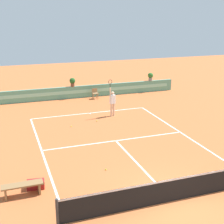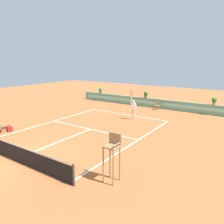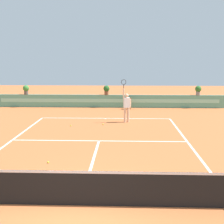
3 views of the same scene
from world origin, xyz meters
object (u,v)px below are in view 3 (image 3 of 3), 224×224
at_px(ball_kid_chair, 128,103).
at_px(potted_plant_centre, 106,89).
at_px(tennis_ball_mid_court, 48,162).
at_px(potted_plant_far_left, 26,89).
at_px(tennis_ball_near_baseline, 71,126).
at_px(tennis_ball_by_sideline, 103,124).
at_px(tennis_player, 127,105).
at_px(potted_plant_far_right, 198,90).

bearing_deg(ball_kid_chair, potted_plant_centre, 156.82).
bearing_deg(tennis_ball_mid_court, ball_kid_chair, 75.77).
height_order(potted_plant_centre, potted_plant_far_left, same).
height_order(tennis_ball_near_baseline, tennis_ball_by_sideline, same).
bearing_deg(potted_plant_far_left, tennis_ball_near_baseline, -55.79).
xyz_separation_m(tennis_ball_near_baseline, tennis_ball_mid_court, (0.23, -6.24, 0.00)).
relative_size(tennis_player, potted_plant_far_left, 3.57).
height_order(tennis_player, potted_plant_far_left, tennis_player).
bearing_deg(ball_kid_chair, tennis_ball_mid_court, -104.23).
xyz_separation_m(tennis_ball_by_sideline, potted_plant_centre, (-0.15, 6.42, 1.38)).
relative_size(tennis_player, tennis_ball_near_baseline, 38.01).
height_order(tennis_player, potted_plant_centre, tennis_player).
xyz_separation_m(tennis_ball_mid_court, potted_plant_centre, (1.44, 13.14, 1.38)).
bearing_deg(tennis_ball_by_sideline, ball_kid_chair, 74.67).
distance_m(tennis_ball_mid_court, potted_plant_far_left, 14.10).
distance_m(tennis_ball_near_baseline, tennis_ball_by_sideline, 1.88).
relative_size(tennis_player, potted_plant_far_right, 3.57).
bearing_deg(tennis_ball_near_baseline, tennis_player, 21.37).
relative_size(tennis_ball_by_sideline, potted_plant_far_left, 0.09).
xyz_separation_m(tennis_ball_mid_court, potted_plant_far_right, (8.54, 13.14, 1.38)).
height_order(tennis_player, tennis_ball_near_baseline, tennis_player).
bearing_deg(ball_kid_chair, tennis_ball_by_sideline, -105.33).
relative_size(potted_plant_centre, potted_plant_far_right, 1.00).
distance_m(tennis_ball_near_baseline, potted_plant_centre, 7.23).
bearing_deg(tennis_ball_by_sideline, tennis_ball_near_baseline, -165.16).
bearing_deg(potted_plant_far_left, potted_plant_centre, 0.00).
distance_m(tennis_ball_near_baseline, potted_plant_far_right, 11.25).
distance_m(ball_kid_chair, tennis_player, 4.96).
distance_m(tennis_ball_by_sideline, potted_plant_far_left, 9.25).
height_order(tennis_ball_near_baseline, potted_plant_centre, potted_plant_centre).
distance_m(tennis_player, potted_plant_far_left, 9.70).
height_order(ball_kid_chair, potted_plant_far_left, potted_plant_far_left).
relative_size(tennis_player, tennis_ball_mid_court, 38.01).
xyz_separation_m(tennis_ball_mid_court, potted_plant_far_left, (-4.92, 13.14, 1.38)).
distance_m(ball_kid_chair, potted_plant_far_right, 5.52).
height_order(potted_plant_far_right, potted_plant_far_left, same).
height_order(tennis_ball_mid_court, potted_plant_far_right, potted_plant_far_right).
bearing_deg(potted_plant_centre, tennis_ball_near_baseline, -103.60).
xyz_separation_m(ball_kid_chair, tennis_ball_by_sideline, (-1.56, -5.69, -0.44)).
relative_size(ball_kid_chair, potted_plant_centre, 1.17).
xyz_separation_m(ball_kid_chair, potted_plant_centre, (-1.71, 0.73, 0.93)).
bearing_deg(potted_plant_centre, tennis_ball_mid_court, -96.25).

